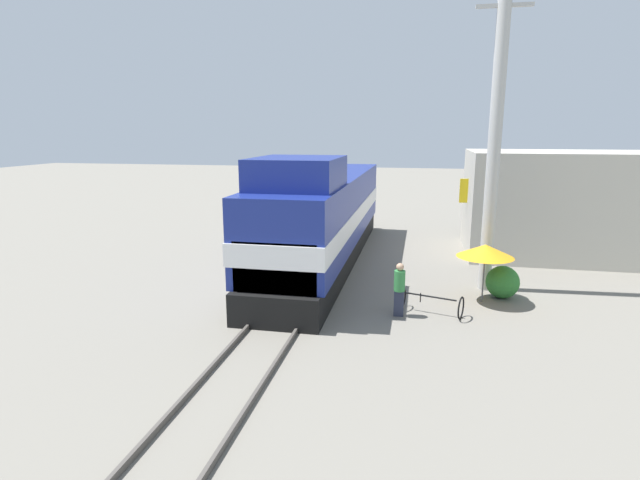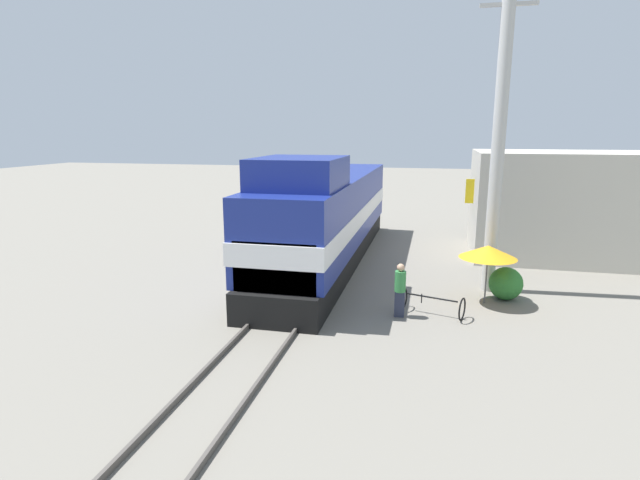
# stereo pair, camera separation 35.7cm
# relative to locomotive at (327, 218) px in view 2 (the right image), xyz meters

# --- Properties ---
(ground_plane) EXTENTS (120.00, 120.00, 0.00)m
(ground_plane) POSITION_rel_locomotive_xyz_m (0.00, -2.06, -2.02)
(ground_plane) COLOR slate
(rail_near) EXTENTS (0.08, 29.34, 0.15)m
(rail_near) POSITION_rel_locomotive_xyz_m (-0.72, -2.06, -1.94)
(rail_near) COLOR #4C4742
(rail_near) RESTS_ON ground_plane
(rail_far) EXTENTS (0.08, 29.34, 0.15)m
(rail_far) POSITION_rel_locomotive_xyz_m (0.72, -2.06, -1.94)
(rail_far) COLOR #4C4742
(rail_far) RESTS_ON ground_plane
(locomotive) EXTENTS (2.98, 16.02, 4.75)m
(locomotive) POSITION_rel_locomotive_xyz_m (0.00, 0.00, 0.00)
(locomotive) COLOR black
(locomotive) RESTS_ON ground_plane
(utility_pole) EXTENTS (1.80, 0.45, 10.84)m
(utility_pole) POSITION_rel_locomotive_xyz_m (6.39, -2.20, 3.45)
(utility_pole) COLOR #B2B2AD
(utility_pole) RESTS_ON ground_plane
(vendor_umbrella) EXTENTS (1.85, 1.85, 1.96)m
(vendor_umbrella) POSITION_rel_locomotive_xyz_m (6.15, -3.70, -0.27)
(vendor_umbrella) COLOR #4C4C4C
(vendor_umbrella) RESTS_ON ground_plane
(billboard_sign) EXTENTS (1.69, 0.12, 3.43)m
(billboard_sign) POSITION_rel_locomotive_xyz_m (6.61, 3.65, 0.54)
(billboard_sign) COLOR #595959
(billboard_sign) RESTS_ON ground_plane
(shrub_cluster) EXTENTS (1.12, 1.12, 1.12)m
(shrub_cluster) POSITION_rel_locomotive_xyz_m (6.86, -3.14, -1.46)
(shrub_cluster) COLOR #2D722D
(shrub_cluster) RESTS_ON ground_plane
(person_bystander) EXTENTS (0.34, 0.34, 1.68)m
(person_bystander) POSITION_rel_locomotive_xyz_m (3.48, -5.56, -1.11)
(person_bystander) COLOR #2D3347
(person_bystander) RESTS_ON ground_plane
(bicycle) EXTENTS (2.05, 1.25, 0.71)m
(bicycle) POSITION_rel_locomotive_xyz_m (4.44, -5.20, -1.65)
(bicycle) COLOR black
(bicycle) RESTS_ON ground_plane
(building_block_distant) EXTENTS (8.13, 5.33, 4.70)m
(building_block_distant) POSITION_rel_locomotive_xyz_m (10.20, 3.77, 0.33)
(building_block_distant) COLOR #B7B2A3
(building_block_distant) RESTS_ON ground_plane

